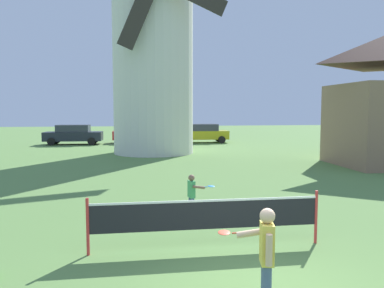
{
  "coord_description": "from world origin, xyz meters",
  "views": [
    {
      "loc": [
        -1.83,
        -5.45,
        2.75
      ],
      "look_at": [
        -0.45,
        3.87,
        1.91
      ],
      "focal_mm": 36.12,
      "sensor_mm": 36.0,
      "label": 1
    }
  ],
  "objects_px": {
    "parked_car_red": "(139,133)",
    "tennis_net": "(207,215)",
    "player_far": "(193,193)",
    "parked_car_black": "(73,134)",
    "player_near": "(265,252)",
    "parked_car_mustard": "(204,133)",
    "windmill": "(153,41)"
  },
  "relations": [
    {
      "from": "player_near",
      "to": "player_far",
      "type": "distance_m",
      "value": 4.77
    },
    {
      "from": "tennis_net",
      "to": "parked_car_black",
      "type": "height_order",
      "value": "parked_car_black"
    },
    {
      "from": "player_near",
      "to": "parked_car_black",
      "type": "relative_size",
      "value": 0.31
    },
    {
      "from": "player_far",
      "to": "parked_car_mustard",
      "type": "relative_size",
      "value": 0.27
    },
    {
      "from": "windmill",
      "to": "player_near",
      "type": "xyz_separation_m",
      "value": [
        0.58,
        -19.61,
        -6.23
      ]
    },
    {
      "from": "parked_car_red",
      "to": "player_far",
      "type": "bearing_deg",
      "value": -87.15
    },
    {
      "from": "player_far",
      "to": "parked_car_black",
      "type": "height_order",
      "value": "parked_car_black"
    },
    {
      "from": "windmill",
      "to": "parked_car_red",
      "type": "xyz_separation_m",
      "value": [
        -0.84,
        7.72,
        -6.22
      ]
    },
    {
      "from": "windmill",
      "to": "parked_car_mustard",
      "type": "distance_m",
      "value": 10.56
    },
    {
      "from": "tennis_net",
      "to": "player_near",
      "type": "bearing_deg",
      "value": -80.96
    },
    {
      "from": "player_far",
      "to": "parked_car_mustard",
      "type": "bearing_deg",
      "value": 79.03
    },
    {
      "from": "parked_car_mustard",
      "to": "parked_car_black",
      "type": "bearing_deg",
      "value": -178.98
    },
    {
      "from": "player_near",
      "to": "parked_car_mustard",
      "type": "relative_size",
      "value": 0.35
    },
    {
      "from": "windmill",
      "to": "player_far",
      "type": "xyz_separation_m",
      "value": [
        0.28,
        -14.85,
        -6.41
      ]
    },
    {
      "from": "tennis_net",
      "to": "player_far",
      "type": "height_order",
      "value": "tennis_net"
    },
    {
      "from": "tennis_net",
      "to": "player_near",
      "type": "relative_size",
      "value": 3.28
    },
    {
      "from": "tennis_net",
      "to": "parked_car_mustard",
      "type": "distance_m",
      "value": 24.85
    },
    {
      "from": "player_near",
      "to": "parked_car_red",
      "type": "height_order",
      "value": "parked_car_red"
    },
    {
      "from": "windmill",
      "to": "parked_car_black",
      "type": "relative_size",
      "value": 3.13
    },
    {
      "from": "tennis_net",
      "to": "parked_car_red",
      "type": "bearing_deg",
      "value": 92.41
    },
    {
      "from": "parked_car_black",
      "to": "player_far",
      "type": "bearing_deg",
      "value": -73.95
    },
    {
      "from": "tennis_net",
      "to": "player_near",
      "type": "xyz_separation_m",
      "value": [
        0.38,
        -2.36,
        0.12
      ]
    },
    {
      "from": "parked_car_black",
      "to": "player_near",
      "type": "bearing_deg",
      "value": -76.08
    },
    {
      "from": "player_far",
      "to": "parked_car_black",
      "type": "relative_size",
      "value": 0.24
    },
    {
      "from": "tennis_net",
      "to": "parked_car_mustard",
      "type": "bearing_deg",
      "value": 79.92
    },
    {
      "from": "windmill",
      "to": "parked_car_red",
      "type": "relative_size",
      "value": 3.28
    },
    {
      "from": "parked_car_red",
      "to": "parked_car_black",
      "type": "bearing_deg",
      "value": -172.36
    },
    {
      "from": "parked_car_black",
      "to": "parked_car_mustard",
      "type": "height_order",
      "value": "same"
    },
    {
      "from": "parked_car_black",
      "to": "parked_car_red",
      "type": "bearing_deg",
      "value": 7.64
    },
    {
      "from": "tennis_net",
      "to": "player_near",
      "type": "distance_m",
      "value": 2.39
    },
    {
      "from": "parked_car_black",
      "to": "parked_car_red",
      "type": "xyz_separation_m",
      "value": [
        5.17,
        0.69,
        -0.0
      ]
    },
    {
      "from": "parked_car_red",
      "to": "tennis_net",
      "type": "bearing_deg",
      "value": -87.59
    }
  ]
}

